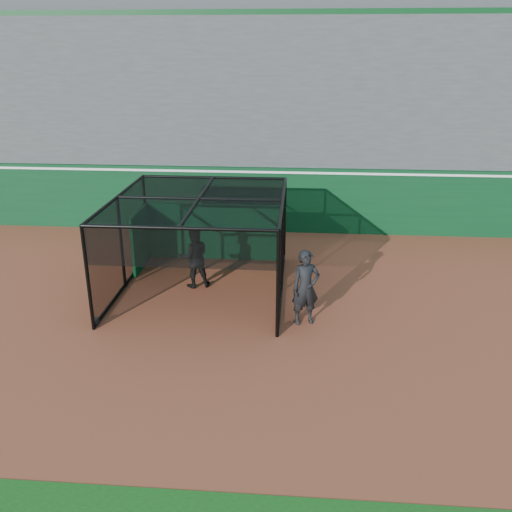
{
  "coord_description": "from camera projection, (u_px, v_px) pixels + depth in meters",
  "views": [
    {
      "loc": [
        1.83,
        -11.69,
        6.69
      ],
      "look_at": [
        0.75,
        2.0,
        1.4
      ],
      "focal_mm": 38.0,
      "sensor_mm": 36.0,
      "label": 1
    }
  ],
  "objects": [
    {
      "name": "grandstand",
      "position": [
        258.0,
        103.0,
        23.22
      ],
      "size": [
        50.0,
        7.85,
        8.95
      ],
      "color": "#4C4C4F",
      "rests_on": "ground"
    },
    {
      "name": "outfield_wall",
      "position": [
        250.0,
        198.0,
        20.86
      ],
      "size": [
        50.0,
        0.5,
        2.5
      ],
      "color": "#0A391A",
      "rests_on": "ground"
    },
    {
      "name": "batter",
      "position": [
        194.0,
        257.0,
        15.95
      ],
      "size": [
        1.07,
        0.94,
        1.85
      ],
      "primitive_type": "imported",
      "rotation": [
        0.0,
        0.0,
        3.45
      ],
      "color": "black",
      "rests_on": "ground"
    },
    {
      "name": "ground",
      "position": [
        220.0,
        337.0,
        13.42
      ],
      "size": [
        120.0,
        120.0,
        0.0
      ],
      "primitive_type": "plane",
      "color": "brown",
      "rests_on": "ground"
    },
    {
      "name": "batting_cage",
      "position": [
        201.0,
        245.0,
        15.58
      ],
      "size": [
        4.76,
        5.39,
        2.76
      ],
      "color": "black",
      "rests_on": "ground"
    },
    {
      "name": "on_deck_player",
      "position": [
        306.0,
        288.0,
        13.76
      ],
      "size": [
        0.84,
        0.69,
        1.99
      ],
      "color": "black",
      "rests_on": "ground"
    }
  ]
}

